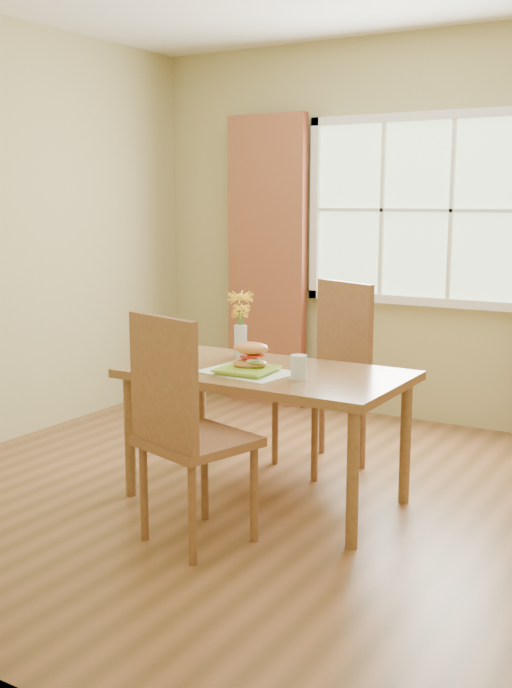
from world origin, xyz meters
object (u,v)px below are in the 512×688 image
object	(u,v)px
croissant_sandwich	(251,356)
flower_vase	(241,318)
chair_far	(332,366)
chair_near	(182,422)
dining_table	(266,384)
water_glass	(299,368)

from	to	relation	value
croissant_sandwich	flower_vase	bearing A→B (deg)	107.49
chair_far	croissant_sandwich	size ratio (longest dim) A/B	5.04
chair_near	flower_vase	distance (m)	1.04
dining_table	chair_near	distance (m)	0.71
chair_far	water_glass	bearing A→B (deg)	-52.18
dining_table	chair_near	bearing A→B (deg)	-92.09
chair_far	flower_vase	bearing A→B (deg)	-102.48
chair_far	croissant_sandwich	distance (m)	0.82
chair_near	water_glass	size ratio (longest dim) A/B	8.86
croissant_sandwich	water_glass	bearing A→B (deg)	-26.75
dining_table	croissant_sandwich	bearing A→B (deg)	-117.76
chair_far	flower_vase	size ratio (longest dim) A/B	2.98
chair_near	dining_table	bearing A→B (deg)	104.16
dining_table	flower_vase	xyz separation A→B (m)	(-0.30, 0.24, 0.29)
chair_far	chair_near	bearing A→B (deg)	-69.24
chair_near	croissant_sandwich	distance (m)	0.66
chair_near	chair_far	distance (m)	1.42
chair_near	croissant_sandwich	world-z (taller)	chair_near
water_glass	flower_vase	bearing A→B (deg)	148.01
chair_far	flower_vase	distance (m)	0.67
chair_near	flower_vase	xyz separation A→B (m)	(-0.28, 0.95, 0.33)
dining_table	flower_vase	world-z (taller)	flower_vase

